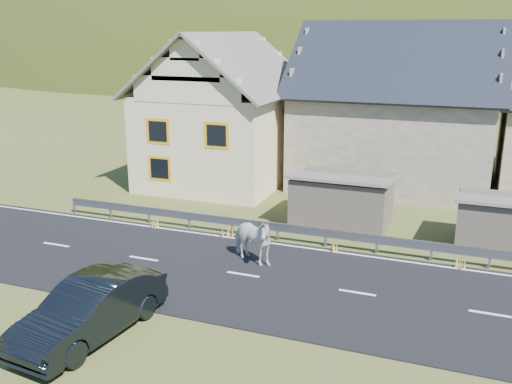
% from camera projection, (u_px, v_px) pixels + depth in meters
% --- Properties ---
extents(ground, '(160.00, 160.00, 0.00)m').
position_uv_depth(ground, '(357.00, 294.00, 18.46)').
color(ground, '#424C1E').
rests_on(ground, ground).
extents(road, '(60.00, 7.00, 0.04)m').
position_uv_depth(road, '(357.00, 293.00, 18.46)').
color(road, black).
rests_on(road, ground).
extents(lane_markings, '(60.00, 6.60, 0.01)m').
position_uv_depth(lane_markings, '(357.00, 293.00, 18.45)').
color(lane_markings, silver).
rests_on(lane_markings, road).
extents(guardrail, '(28.10, 0.09, 0.75)m').
position_uv_depth(guardrail, '(377.00, 240.00, 21.62)').
color(guardrail, '#93969B').
rests_on(guardrail, ground).
extents(shed_left, '(4.30, 3.30, 2.40)m').
position_uv_depth(shed_left, '(342.00, 201.00, 24.69)').
color(shed_left, '#65594B').
rests_on(shed_left, ground).
extents(shed_right, '(3.80, 2.90, 2.20)m').
position_uv_depth(shed_right, '(505.00, 224.00, 22.03)').
color(shed_right, '#65594B').
rests_on(shed_right, ground).
extents(house_cream, '(7.80, 9.80, 8.30)m').
position_uv_depth(house_cream, '(224.00, 103.00, 31.49)').
color(house_cream, beige).
rests_on(house_cream, ground).
extents(house_stone_a, '(10.80, 9.80, 8.90)m').
position_uv_depth(house_stone_a, '(398.00, 99.00, 31.01)').
color(house_stone_a, tan).
rests_on(house_stone_a, ground).
extents(mountain, '(440.00, 280.00, 260.00)m').
position_uv_depth(mountain, '(480.00, 121.00, 183.90)').
color(mountain, '#2C3C0F').
rests_on(mountain, ground).
extents(conifer_patch, '(76.00, 50.00, 28.00)m').
position_uv_depth(conifer_patch, '(219.00, 40.00, 134.54)').
color(conifer_patch, black).
rests_on(conifer_patch, ground).
extents(horse, '(1.74, 2.33, 1.79)m').
position_uv_depth(horse, '(251.00, 239.00, 20.62)').
color(horse, beige).
rests_on(horse, road).
extents(car, '(2.25, 5.05, 1.61)m').
position_uv_depth(car, '(90.00, 309.00, 15.73)').
color(car, black).
rests_on(car, ground).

